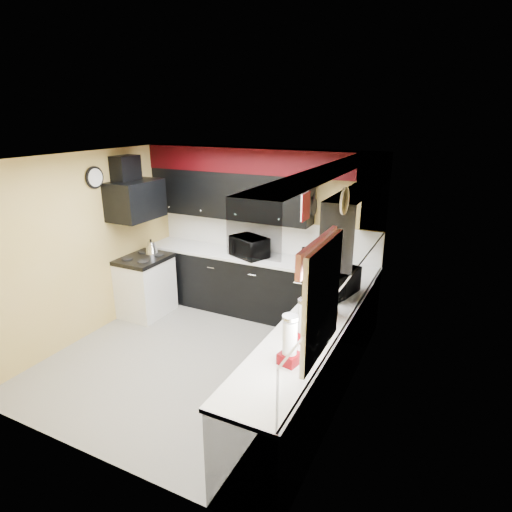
{
  "coord_description": "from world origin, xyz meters",
  "views": [
    {
      "loc": [
        2.69,
        -3.93,
        2.96
      ],
      "look_at": [
        0.37,
        0.78,
        1.2
      ],
      "focal_mm": 30.0,
      "sensor_mm": 36.0,
      "label": 1
    }
  ],
  "objects_px": {
    "utensil_crock": "(325,263)",
    "microwave": "(336,282)",
    "kettle": "(151,248)",
    "knife_block": "(305,255)",
    "toaster_oven": "(249,247)"
  },
  "relations": [
    {
      "from": "toaster_oven",
      "to": "microwave",
      "type": "height_order",
      "value": "same"
    },
    {
      "from": "toaster_oven",
      "to": "microwave",
      "type": "distance_m",
      "value": 1.73
    },
    {
      "from": "microwave",
      "to": "utensil_crock",
      "type": "height_order",
      "value": "microwave"
    },
    {
      "from": "microwave",
      "to": "knife_block",
      "type": "xyz_separation_m",
      "value": [
        -0.71,
        0.89,
        -0.05
      ]
    },
    {
      "from": "toaster_oven",
      "to": "knife_block",
      "type": "relative_size",
      "value": 2.49
    },
    {
      "from": "microwave",
      "to": "knife_block",
      "type": "height_order",
      "value": "microwave"
    },
    {
      "from": "toaster_oven",
      "to": "kettle",
      "type": "xyz_separation_m",
      "value": [
        -1.44,
        -0.47,
        -0.08
      ]
    },
    {
      "from": "toaster_oven",
      "to": "knife_block",
      "type": "distance_m",
      "value": 0.85
    },
    {
      "from": "utensil_crock",
      "to": "microwave",
      "type": "bearing_deg",
      "value": -64.74
    },
    {
      "from": "microwave",
      "to": "utensil_crock",
      "type": "relative_size",
      "value": 3.67
    },
    {
      "from": "kettle",
      "to": "knife_block",
      "type": "bearing_deg",
      "value": 14.34
    },
    {
      "from": "kettle",
      "to": "microwave",
      "type": "bearing_deg",
      "value": -5.9
    },
    {
      "from": "utensil_crock",
      "to": "knife_block",
      "type": "bearing_deg",
      "value": 165.7
    },
    {
      "from": "toaster_oven",
      "to": "utensil_crock",
      "type": "bearing_deg",
      "value": 24.48
    },
    {
      "from": "knife_block",
      "to": "utensil_crock",
      "type": "bearing_deg",
      "value": -35.75
    }
  ]
}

